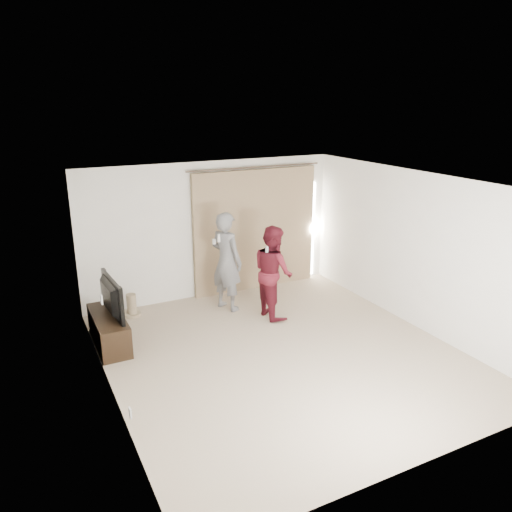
# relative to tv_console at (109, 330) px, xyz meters

# --- Properties ---
(floor) EXTENTS (5.50, 5.50, 0.00)m
(floor) POSITION_rel_tv_console_xyz_m (2.27, -1.48, -0.25)
(floor) COLOR tan
(floor) RESTS_ON ground
(wall_back) EXTENTS (5.00, 0.04, 2.60)m
(wall_back) POSITION_rel_tv_console_xyz_m (2.27, 1.27, 1.05)
(wall_back) COLOR white
(wall_back) RESTS_ON ground
(wall_left) EXTENTS (0.04, 5.50, 2.60)m
(wall_left) POSITION_rel_tv_console_xyz_m (-0.23, -1.48, 1.05)
(wall_left) COLOR white
(wall_left) RESTS_ON ground
(ceiling) EXTENTS (5.00, 5.50, 0.01)m
(ceiling) POSITION_rel_tv_console_xyz_m (2.27, -1.48, 2.35)
(ceiling) COLOR white
(ceiling) RESTS_ON wall_back
(curtain) EXTENTS (2.80, 0.11, 2.46)m
(curtain) POSITION_rel_tv_console_xyz_m (3.18, 1.20, 0.96)
(curtain) COLOR tan
(curtain) RESTS_ON ground
(tv_console) EXTENTS (0.44, 1.28, 0.49)m
(tv_console) POSITION_rel_tv_console_xyz_m (0.00, 0.00, 0.00)
(tv_console) COLOR black
(tv_console) RESTS_ON ground
(tv) EXTENTS (0.20, 1.06, 0.61)m
(tv) POSITION_rel_tv_console_xyz_m (0.00, 0.00, 0.55)
(tv) COLOR black
(tv) RESTS_ON tv_console
(scratching_post) EXTENTS (0.31, 0.31, 0.41)m
(scratching_post) POSITION_rel_tv_console_xyz_m (0.57, 0.92, -0.08)
(scratching_post) COLOR tan
(scratching_post) RESTS_ON ground
(person_man) EXTENTS (0.67, 0.78, 1.81)m
(person_man) POSITION_rel_tv_console_xyz_m (2.22, 0.48, 0.66)
(person_man) COLOR slate
(person_man) RESTS_ON ground
(person_woman) EXTENTS (0.62, 0.80, 1.64)m
(person_woman) POSITION_rel_tv_console_xyz_m (2.82, -0.17, 0.57)
(person_woman) COLOR maroon
(person_woman) RESTS_ON ground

